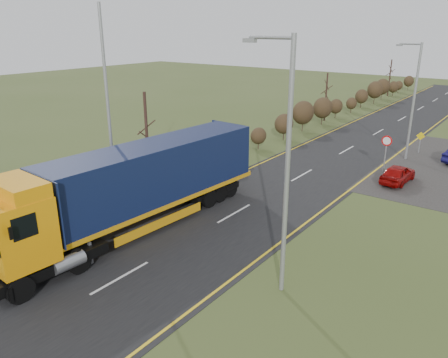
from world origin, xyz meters
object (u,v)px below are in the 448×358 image
car_red_hatchback (398,174)px  speed_sign (386,146)px  lorry (138,183)px  streetlight_near (285,160)px

car_red_hatchback → speed_sign: speed_sign is taller
speed_sign → car_red_hatchback: bearing=-50.2°
lorry → speed_sign: bearing=70.6°
lorry → speed_sign: 17.88m
lorry → streetlight_near: size_ratio=1.63×
car_red_hatchback → speed_sign: bearing=-46.9°
lorry → car_red_hatchback: bearing=63.8°
lorry → speed_sign: lorry is taller
streetlight_near → speed_sign: bearing=94.4°
lorry → car_red_hatchback: size_ratio=4.41×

